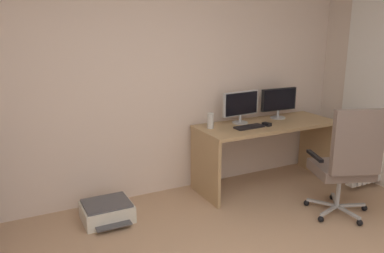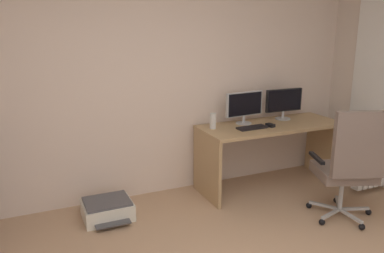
# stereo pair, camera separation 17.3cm
# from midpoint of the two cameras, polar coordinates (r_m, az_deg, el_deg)

# --- Properties ---
(wall_back) EXTENTS (5.29, 0.10, 2.65)m
(wall_back) POSITION_cam_midpoint_polar(r_m,az_deg,el_deg) (4.14, -7.20, 7.39)
(wall_back) COLOR beige
(wall_back) RESTS_ON ground
(desk) EXTENTS (1.66, 0.64, 0.75)m
(desk) POSITION_cam_midpoint_polar(r_m,az_deg,el_deg) (4.57, 12.46, -1.96)
(desk) COLOR tan
(desk) RESTS_ON ground
(monitor_main) EXTENTS (0.48, 0.18, 0.37)m
(monitor_main) POSITION_cam_midpoint_polar(r_m,az_deg,el_deg) (4.45, 8.77, 3.06)
(monitor_main) COLOR #B2B5B7
(monitor_main) RESTS_ON desk
(monitor_secondary) EXTENTS (0.48, 0.18, 0.36)m
(monitor_secondary) POSITION_cam_midpoint_polar(r_m,az_deg,el_deg) (4.76, 14.31, 3.54)
(monitor_secondary) COLOR #B2B5B7
(monitor_secondary) RESTS_ON desk
(keyboard) EXTENTS (0.35, 0.15, 0.02)m
(keyboard) POSITION_cam_midpoint_polar(r_m,az_deg,el_deg) (4.30, 9.92, -0.17)
(keyboard) COLOR black
(keyboard) RESTS_ON desk
(computer_mouse) EXTENTS (0.08, 0.11, 0.03)m
(computer_mouse) POSITION_cam_midpoint_polar(r_m,az_deg,el_deg) (4.41, 12.48, 0.18)
(computer_mouse) COLOR black
(computer_mouse) RESTS_ON desk
(desktop_speaker) EXTENTS (0.07, 0.07, 0.17)m
(desktop_speaker) POSITION_cam_midpoint_polar(r_m,az_deg,el_deg) (4.22, 4.25, 0.81)
(desktop_speaker) COLOR silver
(desktop_speaker) RESTS_ON desk
(office_chair) EXTENTS (0.67, 0.66, 1.12)m
(office_chair) POSITION_cam_midpoint_polar(r_m,az_deg,el_deg) (3.96, 23.26, -4.96)
(office_chair) COLOR #B7BABC
(office_chair) RESTS_ON ground
(printer) EXTENTS (0.47, 0.47, 0.19)m
(printer) POSITION_cam_midpoint_polar(r_m,az_deg,el_deg) (3.97, -11.02, -11.82)
(printer) COLOR silver
(printer) RESTS_ON ground
(radiator) EXTENTS (0.73, 0.10, 0.59)m
(radiator) POSITION_cam_midpoint_polar(r_m,az_deg,el_deg) (4.96, 26.82, -4.45)
(radiator) COLOR white
(radiator) RESTS_ON ground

